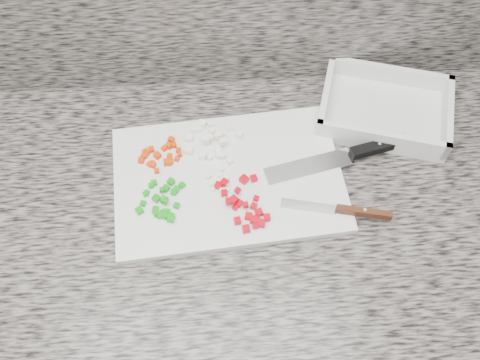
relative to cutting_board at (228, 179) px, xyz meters
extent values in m
cube|color=beige|center=(-0.11, -0.05, -0.48)|extent=(3.92, 0.62, 0.86)
cube|color=#68635B|center=(-0.11, -0.05, -0.03)|extent=(3.96, 0.64, 0.04)
cube|color=silver|center=(0.00, 0.00, 0.00)|extent=(0.44, 0.31, 0.01)
cube|color=red|center=(-0.14, 0.03, 0.01)|extent=(0.01, 0.01, 0.01)
cube|color=red|center=(-0.11, 0.04, 0.01)|extent=(0.01, 0.01, 0.01)
cube|color=red|center=(-0.13, 0.02, 0.01)|extent=(0.01, 0.01, 0.01)
cube|color=red|center=(-0.11, 0.07, 0.01)|extent=(0.01, 0.01, 0.01)
cube|color=red|center=(-0.14, 0.04, 0.01)|extent=(0.01, 0.01, 0.01)
cube|color=red|center=(-0.13, 0.05, 0.01)|extent=(0.02, 0.02, 0.01)
cube|color=red|center=(-0.16, 0.04, 0.01)|extent=(0.01, 0.01, 0.01)
cube|color=red|center=(-0.10, 0.07, 0.01)|extent=(0.01, 0.01, 0.01)
cube|color=red|center=(-0.09, 0.05, 0.01)|extent=(0.01, 0.01, 0.01)
cube|color=red|center=(-0.14, 0.04, 0.01)|extent=(0.01, 0.01, 0.01)
cube|color=red|center=(-0.15, 0.06, 0.01)|extent=(0.01, 0.01, 0.01)
cube|color=red|center=(-0.12, 0.07, 0.01)|extent=(0.01, 0.01, 0.01)
cube|color=red|center=(-0.11, 0.04, 0.01)|extent=(0.01, 0.01, 0.01)
cube|color=red|center=(-0.10, 0.09, 0.01)|extent=(0.01, 0.01, 0.01)
cube|color=red|center=(-0.14, 0.07, 0.01)|extent=(0.01, 0.01, 0.01)
cube|color=red|center=(-0.15, 0.05, 0.01)|extent=(0.01, 0.01, 0.01)
cube|color=red|center=(-0.11, 0.04, 0.01)|extent=(0.01, 0.01, 0.01)
cube|color=red|center=(-0.11, 0.05, 0.01)|extent=(0.01, 0.01, 0.01)
cube|color=red|center=(-0.09, 0.06, 0.01)|extent=(0.01, 0.01, 0.01)
cube|color=red|center=(-0.14, 0.03, 0.01)|extent=(0.01, 0.01, 0.01)
cube|color=red|center=(-0.09, 0.04, 0.01)|extent=(0.01, 0.01, 0.01)
cube|color=white|center=(-0.02, 0.05, 0.01)|extent=(0.02, 0.02, 0.01)
cube|color=white|center=(-0.03, 0.08, 0.02)|extent=(0.01, 0.01, 0.01)
cube|color=white|center=(-0.07, 0.09, 0.01)|extent=(0.01, 0.01, 0.01)
cube|color=white|center=(-0.02, 0.05, 0.01)|extent=(0.01, 0.01, 0.01)
cube|color=white|center=(-0.03, 0.10, 0.01)|extent=(0.01, 0.01, 0.01)
cube|color=white|center=(-0.05, 0.05, 0.01)|extent=(0.02, 0.02, 0.01)
cube|color=white|center=(0.00, 0.03, 0.01)|extent=(0.02, 0.02, 0.01)
cube|color=white|center=(-0.03, 0.12, 0.01)|extent=(0.01, 0.01, 0.01)
cube|color=white|center=(-0.01, 0.07, 0.02)|extent=(0.01, 0.01, 0.01)
cube|color=white|center=(-0.07, 0.06, 0.01)|extent=(0.02, 0.02, 0.01)
cube|color=white|center=(-0.06, 0.11, 0.01)|extent=(0.01, 0.01, 0.01)
cube|color=white|center=(0.03, 0.09, 0.01)|extent=(0.02, 0.02, 0.01)
cube|color=white|center=(-0.05, 0.11, 0.01)|extent=(0.01, 0.01, 0.01)
cube|color=white|center=(-0.01, 0.08, 0.02)|extent=(0.01, 0.01, 0.01)
cube|color=white|center=(-0.04, 0.12, 0.01)|extent=(0.02, 0.02, 0.01)
cube|color=white|center=(-0.03, 0.04, 0.01)|extent=(0.01, 0.01, 0.01)
cube|color=white|center=(-0.01, 0.09, 0.01)|extent=(0.01, 0.01, 0.01)
cube|color=white|center=(-0.04, 0.08, 0.02)|extent=(0.01, 0.01, 0.01)
cube|color=white|center=(0.01, 0.11, 0.01)|extent=(0.01, 0.01, 0.01)
cube|color=white|center=(-0.02, 0.06, 0.01)|extent=(0.01, 0.01, 0.01)
cube|color=white|center=(-0.07, 0.09, 0.01)|extent=(0.01, 0.01, 0.01)
cube|color=white|center=(-0.01, 0.04, 0.01)|extent=(0.02, 0.02, 0.01)
cube|color=#0D940E|center=(-0.10, -0.08, 0.01)|extent=(0.01, 0.01, 0.01)
cube|color=#0D940E|center=(-0.09, -0.06, 0.01)|extent=(0.01, 0.01, 0.01)
cube|color=#0D940E|center=(-0.16, -0.06, 0.01)|extent=(0.02, 0.02, 0.01)
cube|color=#0D940E|center=(-0.13, -0.01, 0.01)|extent=(0.01, 0.01, 0.01)
cube|color=#0D940E|center=(-0.11, -0.02, 0.01)|extent=(0.01, 0.01, 0.01)
cube|color=#0D940E|center=(-0.13, -0.06, 0.01)|extent=(0.01, 0.01, 0.01)
cube|color=#0D940E|center=(-0.11, -0.05, 0.02)|extent=(0.01, 0.01, 0.01)
cube|color=#0D940E|center=(-0.12, -0.07, 0.01)|extent=(0.01, 0.01, 0.01)
cube|color=#0D940E|center=(-0.10, -0.03, 0.01)|extent=(0.01, 0.01, 0.01)
cube|color=#0D940E|center=(-0.11, -0.02, 0.01)|extent=(0.01, 0.01, 0.01)
cube|color=#0D940E|center=(-0.12, -0.03, 0.02)|extent=(0.01, 0.01, 0.01)
cube|color=#0D940E|center=(-0.08, -0.01, 0.01)|extent=(0.01, 0.01, 0.01)
cube|color=#0D940E|center=(-0.13, -0.04, 0.01)|extent=(0.02, 0.02, 0.01)
cube|color=#0D940E|center=(-0.10, -0.08, 0.01)|extent=(0.01, 0.01, 0.01)
cube|color=#0D940E|center=(-0.10, -0.01, 0.01)|extent=(0.02, 0.02, 0.01)
cube|color=#0D940E|center=(-0.15, -0.05, 0.01)|extent=(0.01, 0.01, 0.01)
cube|color=#0D940E|center=(-0.13, -0.07, 0.01)|extent=(0.01, 0.01, 0.01)
cube|color=#0D940E|center=(-0.15, -0.03, 0.01)|extent=(0.01, 0.01, 0.01)
cube|color=#0D940E|center=(-0.11, -0.08, 0.01)|extent=(0.01, 0.01, 0.01)
cube|color=#0D940E|center=(-0.14, -0.01, 0.01)|extent=(0.01, 0.01, 0.01)
cube|color=#0D940E|center=(-0.15, -0.03, 0.01)|extent=(0.01, 0.01, 0.01)
cube|color=#0D940E|center=(-0.11, -0.07, 0.01)|extent=(0.01, 0.01, 0.01)
cube|color=#0D940E|center=(-0.09, -0.02, 0.01)|extent=(0.01, 0.01, 0.01)
cube|color=#0D940E|center=(-0.12, -0.07, 0.01)|extent=(0.01, 0.01, 0.01)
cube|color=#BD0210|center=(0.00, -0.06, 0.02)|extent=(0.01, 0.01, 0.01)
cube|color=#BD0210|center=(0.04, -0.07, 0.01)|extent=(0.01, 0.01, 0.01)
cube|color=#BD0210|center=(0.05, -0.09, 0.01)|extent=(0.01, 0.01, 0.01)
cube|color=#BD0210|center=(0.01, -0.06, 0.02)|extent=(0.02, 0.02, 0.01)
cube|color=#BD0210|center=(0.03, -0.07, 0.02)|extent=(0.01, 0.01, 0.01)
cube|color=#BD0210|center=(0.05, -0.05, 0.01)|extent=(0.01, 0.01, 0.01)
cube|color=#BD0210|center=(0.03, -0.01, 0.01)|extent=(0.02, 0.02, 0.01)
cube|color=#BD0210|center=(0.06, -0.09, 0.01)|extent=(0.01, 0.01, 0.01)
cube|color=#BD0210|center=(0.05, -0.10, 0.01)|extent=(0.02, 0.02, 0.01)
cube|color=#BD0210|center=(0.01, -0.09, 0.01)|extent=(0.01, 0.01, 0.01)
cube|color=#BD0210|center=(0.03, -0.09, 0.01)|extent=(0.01, 0.01, 0.01)
cube|color=#BD0210|center=(0.02, -0.06, 0.01)|extent=(0.02, 0.02, 0.01)
cube|color=#BD0210|center=(0.04, -0.09, 0.01)|extent=(0.02, 0.02, 0.01)
cube|color=#BD0210|center=(0.01, -0.04, 0.02)|extent=(0.01, 0.01, 0.01)
cube|color=#BD0210|center=(-0.01, -0.02, 0.01)|extent=(0.02, 0.02, 0.01)
cube|color=#BD0210|center=(-0.01, -0.02, 0.01)|extent=(0.01, 0.01, 0.01)
cube|color=#BD0210|center=(-0.02, -0.02, 0.01)|extent=(0.02, 0.02, 0.01)
cube|color=#BD0210|center=(-0.01, -0.04, 0.01)|extent=(0.01, 0.01, 0.01)
cube|color=#BD0210|center=(0.04, -0.09, 0.01)|extent=(0.02, 0.02, 0.01)
cube|color=#BD0210|center=(0.01, -0.07, 0.01)|extent=(0.01, 0.01, 0.01)
cube|color=#BD0210|center=(0.04, -0.10, 0.01)|extent=(0.01, 0.01, 0.01)
cube|color=#BD0210|center=(0.05, -0.01, 0.01)|extent=(0.01, 0.01, 0.01)
cube|color=#BD0210|center=(0.05, -0.08, 0.01)|extent=(0.01, 0.01, 0.01)
cube|color=#BD0210|center=(0.02, -0.11, 0.01)|extent=(0.01, 0.01, 0.01)
cube|color=#FBF5C2|center=(0.00, -0.03, 0.01)|extent=(0.01, 0.01, 0.01)
cube|color=#FBF5C2|center=(-0.01, 0.02, 0.01)|extent=(0.01, 0.01, 0.01)
cube|color=#FBF5C2|center=(-0.02, -0.02, 0.01)|extent=(0.01, 0.01, 0.01)
cube|color=#FBF5C2|center=(-0.02, 0.00, 0.01)|extent=(0.01, 0.01, 0.00)
cube|color=#FBF5C2|center=(0.00, -0.01, 0.01)|extent=(0.01, 0.01, 0.01)
cube|color=#FBF5C2|center=(-0.02, -0.01, 0.01)|extent=(0.01, 0.01, 0.01)
cube|color=#FBF5C2|center=(-0.01, 0.00, 0.01)|extent=(0.01, 0.01, 0.01)
cube|color=#FBF5C2|center=(-0.01, -0.02, 0.01)|extent=(0.01, 0.01, 0.01)
cube|color=#FBF5C2|center=(-0.01, -0.03, 0.01)|extent=(0.01, 0.01, 0.01)
cube|color=#FBF5C2|center=(0.00, -0.02, 0.01)|extent=(0.01, 0.01, 0.01)
cube|color=#FBF5C2|center=(-0.01, -0.01, 0.01)|extent=(0.01, 0.01, 0.01)
cube|color=#FBF5C2|center=(-0.03, -0.03, 0.01)|extent=(0.01, 0.01, 0.00)
cube|color=#FBF5C2|center=(-0.03, -0.01, 0.01)|extent=(0.01, 0.01, 0.01)
cube|color=#FBF5C2|center=(-0.04, 0.00, 0.01)|extent=(0.01, 0.01, 0.01)
cube|color=silver|center=(0.15, 0.01, 0.01)|extent=(0.17, 0.07, 0.00)
cube|color=black|center=(0.28, 0.04, 0.01)|extent=(0.11, 0.04, 0.02)
cylinder|color=silver|center=(0.28, 0.04, 0.02)|extent=(0.01, 0.01, 0.00)
cube|color=silver|center=(0.14, -0.07, 0.01)|extent=(0.10, 0.04, 0.00)
cube|color=#4D2413|center=(0.23, -0.09, 0.01)|extent=(0.10, 0.03, 0.02)
cylinder|color=silver|center=(0.23, -0.09, 0.02)|extent=(0.01, 0.01, 0.00)
cube|color=silver|center=(0.31, 0.13, 0.00)|extent=(0.29, 0.24, 0.01)
cube|color=silver|center=(0.34, 0.21, 0.02)|extent=(0.24, 0.08, 0.04)
cube|color=silver|center=(0.29, 0.05, 0.02)|extent=(0.24, 0.08, 0.04)
cube|color=silver|center=(0.43, 0.10, 0.02)|extent=(0.06, 0.17, 0.04)
cube|color=silver|center=(0.20, 0.17, 0.02)|extent=(0.06, 0.17, 0.04)
camera|label=1|loc=(-0.01, -0.51, 0.84)|focal=40.00mm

